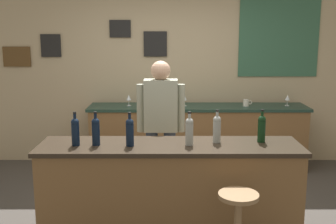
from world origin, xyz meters
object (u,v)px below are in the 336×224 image
object	(u,v)px
bar_stool	(239,220)
wine_bottle_d	(190,130)
wine_glass_c	(174,98)
coffee_mug	(247,103)
wine_bottle_f	(263,128)
wine_bottle_b	(97,130)
wine_bottle_c	(131,131)
wine_glass_e	(289,98)
wine_glass_a	(130,98)
wine_bottle_a	(76,131)
wine_bottle_e	(218,128)
wine_glass_b	(156,97)
wine_glass_d	(185,98)
bartender	(162,124)

from	to	relation	value
bar_stool	wine_bottle_d	xyz separation A→B (m)	(-0.36, 0.55, 0.60)
bar_stool	wine_glass_c	bearing A→B (deg)	100.60
wine_bottle_d	coffee_mug	world-z (taller)	wine_bottle_d
wine_bottle_f	coffee_mug	xyz separation A→B (m)	(0.22, 1.95, -0.11)
wine_bottle_b	wine_glass_c	bearing A→B (deg)	70.83
wine_bottle_c	wine_glass_e	xyz separation A→B (m)	(2.00, 2.11, -0.05)
wine_glass_a	wine_bottle_a	bearing A→B (deg)	-97.61
wine_bottle_e	coffee_mug	world-z (taller)	wine_bottle_e
bar_stool	wine_bottle_a	world-z (taller)	wine_bottle_a
wine_glass_e	coffee_mug	xyz separation A→B (m)	(-0.58, -0.03, -0.06)
wine_glass_a	wine_glass_b	world-z (taller)	same
wine_bottle_b	wine_glass_e	distance (m)	3.11
wine_bottle_d	wine_glass_b	distance (m)	2.18
wine_glass_c	coffee_mug	world-z (taller)	wine_glass_c
wine_bottle_c	wine_bottle_f	distance (m)	1.21
wine_glass_d	wine_glass_e	distance (m)	1.43
wine_glass_b	coffee_mug	world-z (taller)	wine_glass_b
wine_bottle_a	wine_glass_c	size ratio (longest dim) A/B	1.97
bar_stool	wine_glass_d	size ratio (longest dim) A/B	4.39
wine_bottle_e	wine_bottle_f	bearing A→B (deg)	2.22
wine_glass_e	wine_glass_d	bearing A→B (deg)	-179.64
wine_bottle_a	wine_glass_a	size ratio (longest dim) A/B	1.97
wine_glass_a	wine_glass_d	xyz separation A→B (m)	(0.78, -0.01, 0.00)
bartender	wine_glass_c	distance (m)	1.27
wine_bottle_e	wine_glass_c	bearing A→B (deg)	101.02
bar_stool	wine_bottle_e	world-z (taller)	wine_bottle_e
wine_glass_b	wine_glass_e	size ratio (longest dim) A/B	1.00
wine_bottle_d	wine_bottle_e	bearing A→B (deg)	19.19
wine_bottle_d	wine_glass_a	xyz separation A→B (m)	(-0.74, 2.09, -0.05)
bar_stool	wine_bottle_a	size ratio (longest dim) A/B	2.22
wine_bottle_c	wine_bottle_f	bearing A→B (deg)	6.31
wine_glass_d	wine_bottle_f	bearing A→B (deg)	-72.17
wine_bottle_b	wine_bottle_e	xyz separation A→B (m)	(1.10, 0.09, 0.00)
wine_bottle_a	wine_bottle_f	world-z (taller)	same
wine_bottle_d	wine_bottle_f	size ratio (longest dim) A/B	1.00
wine_bottle_a	wine_glass_e	distance (m)	3.26
wine_bottle_a	wine_bottle_d	distance (m)	1.02
bartender	wine_bottle_e	bearing A→B (deg)	-52.93
wine_glass_d	coffee_mug	world-z (taller)	wine_glass_d
wine_glass_c	coffee_mug	bearing A→B (deg)	0.07
wine_bottle_c	wine_glass_c	xyz separation A→B (m)	(0.41, 2.08, -0.05)
wine_bottle_d	wine_bottle_f	bearing A→B (deg)	8.95
wine_glass_e	wine_glass_a	bearing A→B (deg)	179.92
wine_bottle_f	wine_bottle_c	bearing A→B (deg)	-173.69
wine_glass_d	coffee_mug	size ratio (longest dim) A/B	1.24
wine_glass_a	coffee_mug	distance (m)	1.63
wine_glass_c	wine_glass_e	world-z (taller)	same
wine_bottle_f	wine_glass_a	world-z (taller)	wine_bottle_f
wine_bottle_c	wine_bottle_d	distance (m)	0.53
wine_bottle_f	wine_bottle_b	bearing A→B (deg)	-175.99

